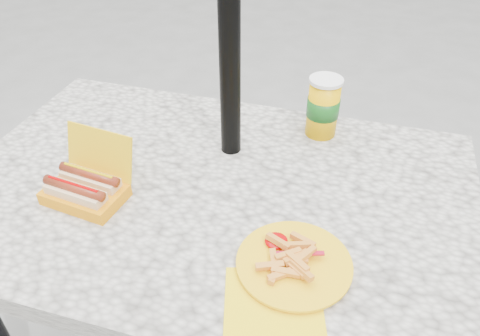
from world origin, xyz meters
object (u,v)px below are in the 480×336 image
(hotdog_box, at_px, (85,187))
(soda_cup, at_px, (323,107))
(umbrella_pole, at_px, (229,14))
(fries_plate, at_px, (291,266))

(hotdog_box, xyz_separation_m, soda_cup, (0.46, 0.41, 0.05))
(umbrella_pole, bearing_deg, hotdog_box, -132.63)
(fries_plate, bearing_deg, hotdog_box, 171.17)
(umbrella_pole, xyz_separation_m, hotdog_box, (-0.25, -0.27, -0.32))
(hotdog_box, xyz_separation_m, fries_plate, (0.48, -0.07, -0.02))
(hotdog_box, relative_size, soda_cup, 1.16)
(umbrella_pole, relative_size, fries_plate, 6.95)
(umbrella_pole, relative_size, soda_cup, 13.61)
(fries_plate, bearing_deg, umbrella_pole, 123.20)
(soda_cup, bearing_deg, umbrella_pole, -146.17)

